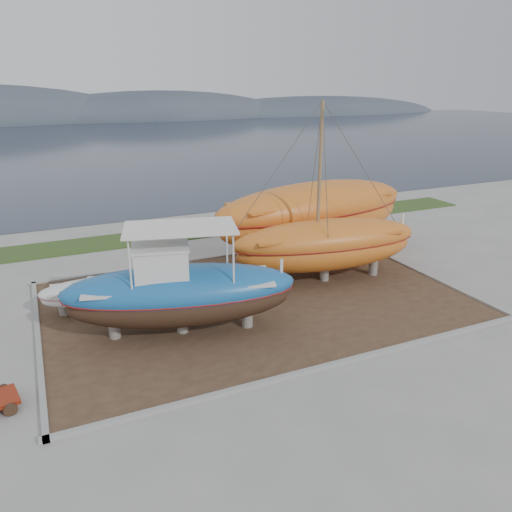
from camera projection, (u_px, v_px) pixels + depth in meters
name	position (u px, v px, depth m)	size (l,w,h in m)	color
ground	(299.00, 340.00, 19.06)	(140.00, 140.00, 0.00)	gray
dirt_patch	(256.00, 300.00, 22.49)	(18.00, 12.00, 0.06)	#422D1E
curb_frame	(256.00, 299.00, 22.48)	(18.60, 12.60, 0.15)	gray
grass_strip	(183.00, 233.00, 32.37)	(44.00, 3.00, 0.08)	#284219
sea	(85.00, 143.00, 79.23)	(260.00, 100.00, 0.04)	#1A2535
mountain_ridge	(60.00, 120.00, 126.51)	(200.00, 36.00, 20.00)	#333D49
blue_caique	(180.00, 281.00, 18.90)	(8.92, 2.79, 4.29)	#1A5DA2
white_dinghy	(95.00, 295.00, 21.26)	(4.53, 1.70, 1.36)	silver
orange_sailboat	(328.00, 195.00, 23.29)	(9.35, 2.76, 8.52)	#C6651E
orange_bare_hull	(314.00, 221.00, 27.59)	(12.29, 3.69, 4.03)	#C6651E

